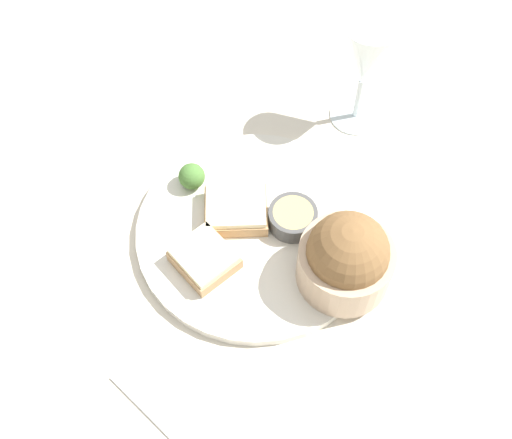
{
  "coord_description": "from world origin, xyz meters",
  "views": [
    {
      "loc": [
        0.08,
        -0.4,
        0.7
      ],
      "look_at": [
        0.0,
        0.0,
        0.03
      ],
      "focal_mm": 45.0,
      "sensor_mm": 36.0,
      "label": 1
    }
  ],
  "objects_px": {
    "salad_bowl": "(346,258)",
    "cheese_toast_far": "(204,258)",
    "fork": "(168,431)",
    "cheese_toast_near": "(236,209)",
    "wine_glass": "(366,58)",
    "sauce_ramekin": "(293,217)"
  },
  "relations": [
    {
      "from": "cheese_toast_near",
      "to": "salad_bowl",
      "type": "bearing_deg",
      "value": -22.45
    },
    {
      "from": "salad_bowl",
      "to": "fork",
      "type": "distance_m",
      "value": 0.27
    },
    {
      "from": "cheese_toast_far",
      "to": "cheese_toast_near",
      "type": "bearing_deg",
      "value": 73.87
    },
    {
      "from": "cheese_toast_near",
      "to": "fork",
      "type": "relative_size",
      "value": 0.58
    },
    {
      "from": "cheese_toast_far",
      "to": "wine_glass",
      "type": "xyz_separation_m",
      "value": [
        0.15,
        0.28,
        0.09
      ]
    },
    {
      "from": "sauce_ramekin",
      "to": "cheese_toast_near",
      "type": "distance_m",
      "value": 0.07
    },
    {
      "from": "sauce_ramekin",
      "to": "cheese_toast_far",
      "type": "relative_size",
      "value": 0.66
    },
    {
      "from": "salad_bowl",
      "to": "wine_glass",
      "type": "height_order",
      "value": "wine_glass"
    },
    {
      "from": "sauce_ramekin",
      "to": "cheese_toast_near",
      "type": "height_order",
      "value": "same"
    },
    {
      "from": "sauce_ramekin",
      "to": "cheese_toast_near",
      "type": "bearing_deg",
      "value": -178.55
    },
    {
      "from": "cheese_toast_far",
      "to": "salad_bowl",
      "type": "bearing_deg",
      "value": 5.82
    },
    {
      "from": "cheese_toast_near",
      "to": "wine_glass",
      "type": "distance_m",
      "value": 0.26
    },
    {
      "from": "sauce_ramekin",
      "to": "wine_glass",
      "type": "bearing_deg",
      "value": 74.43
    },
    {
      "from": "sauce_ramekin",
      "to": "fork",
      "type": "distance_m",
      "value": 0.29
    },
    {
      "from": "fork",
      "to": "wine_glass",
      "type": "bearing_deg",
      "value": 73.41
    },
    {
      "from": "cheese_toast_far",
      "to": "wine_glass",
      "type": "distance_m",
      "value": 0.33
    },
    {
      "from": "salad_bowl",
      "to": "cheese_toast_far",
      "type": "xyz_separation_m",
      "value": [
        -0.16,
        -0.02,
        -0.03
      ]
    },
    {
      "from": "salad_bowl",
      "to": "cheese_toast_near",
      "type": "xyz_separation_m",
      "value": [
        -0.14,
        0.06,
        -0.03
      ]
    },
    {
      "from": "fork",
      "to": "cheese_toast_near",
      "type": "bearing_deg",
      "value": 87.0
    },
    {
      "from": "cheese_toast_far",
      "to": "wine_glass",
      "type": "relative_size",
      "value": 0.56
    },
    {
      "from": "fork",
      "to": "cheese_toast_far",
      "type": "bearing_deg",
      "value": 92.17
    },
    {
      "from": "salad_bowl",
      "to": "fork",
      "type": "xyz_separation_m",
      "value": [
        -0.16,
        -0.21,
        -0.06
      ]
    }
  ]
}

